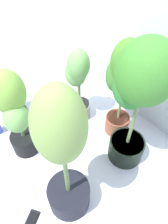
{
  "coord_description": "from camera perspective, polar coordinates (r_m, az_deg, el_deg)",
  "views": [
    {
      "loc": [
        0.73,
        -0.39,
        1.47
      ],
      "look_at": [
        0.01,
        0.23,
        0.42
      ],
      "focal_mm": 33.6,
      "sensor_mm": 36.0,
      "label": 1
    }
  ],
  "objects": [
    {
      "name": "potted_plant_back_center",
      "position": [
        1.5,
        10.69,
        7.75
      ],
      "size": [
        0.39,
        0.29,
        0.86
      ],
      "color": "#994F38",
      "rests_on": "ground"
    },
    {
      "name": "ground_plane",
      "position": [
        1.69,
        -6.33,
        -13.28
      ],
      "size": [
        8.0,
        8.0,
        0.0
      ],
      "primitive_type": "plane",
      "color": "silver",
      "rests_on": "ground"
    },
    {
      "name": "cell_phone",
      "position": [
        1.55,
        -14.19,
        -26.92
      ],
      "size": [
        0.14,
        0.16,
        0.01
      ],
      "rotation": [
        0.0,
        0.0,
        -2.58
      ],
      "color": "black",
      "rests_on": "ground"
    },
    {
      "name": "potted_plant_front_left",
      "position": [
        1.46,
        -18.61,
        0.7
      ],
      "size": [
        0.42,
        0.31,
        0.77
      ],
      "color": "black",
      "rests_on": "ground"
    },
    {
      "name": "potted_plant_back_left",
      "position": [
        1.7,
        -1.7,
        8.26
      ],
      "size": [
        0.28,
        0.25,
        0.69
      ],
      "color": "gray",
      "rests_on": "ground"
    },
    {
      "name": "floor_fan",
      "position": [
        1.92,
        -18.92,
        4.58
      ],
      "size": [
        0.23,
        0.23,
        0.35
      ],
      "rotation": [
        0.0,
        0.0,
        1.28
      ],
      "color": "#272521",
      "rests_on": "ground"
    },
    {
      "name": "potted_plant_back_right",
      "position": [
        1.26,
        14.45,
        4.41
      ],
      "size": [
        0.47,
        0.47,
        1.0
      ],
      "color": "black",
      "rests_on": "ground"
    },
    {
      "name": "potted_plant_front_right",
      "position": [
        1.05,
        -5.95,
        -11.61
      ],
      "size": [
        0.4,
        0.33,
        1.02
      ],
      "color": "black",
      "rests_on": "ground"
    }
  ]
}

